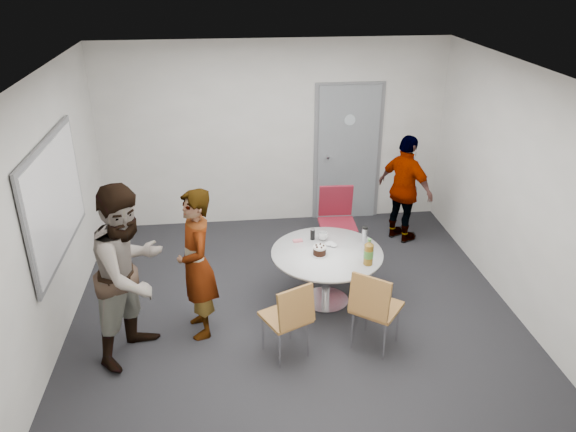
{
  "coord_description": "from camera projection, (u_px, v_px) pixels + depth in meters",
  "views": [
    {
      "loc": [
        -0.68,
        -5.32,
        3.74
      ],
      "look_at": [
        -0.05,
        0.25,
        1.1
      ],
      "focal_mm": 35.0,
      "sensor_mm": 36.0,
      "label": 1
    }
  ],
  "objects": [
    {
      "name": "floor",
      "position": [
        295.0,
        312.0,
        6.45
      ],
      "size": [
        5.0,
        5.0,
        0.0
      ],
      "primitive_type": "plane",
      "color": "black",
      "rests_on": "ground"
    },
    {
      "name": "ceiling",
      "position": [
        296.0,
        74.0,
        5.29
      ],
      "size": [
        5.0,
        5.0,
        0.0
      ],
      "primitive_type": "plane",
      "rotation": [
        3.14,
        0.0,
        0.0
      ],
      "color": "silver",
      "rests_on": "wall_back"
    },
    {
      "name": "wall_back",
      "position": [
        274.0,
        135.0,
        8.12
      ],
      "size": [
        5.0,
        0.0,
        5.0
      ],
      "primitive_type": "plane",
      "rotation": [
        1.57,
        0.0,
        0.0
      ],
      "color": "beige",
      "rests_on": "floor"
    },
    {
      "name": "wall_left",
      "position": [
        48.0,
        216.0,
        5.61
      ],
      "size": [
        0.0,
        5.0,
        5.0
      ],
      "primitive_type": "plane",
      "rotation": [
        1.57,
        0.0,
        1.57
      ],
      "color": "beige",
      "rests_on": "floor"
    },
    {
      "name": "wall_right",
      "position": [
        522.0,
        194.0,
        6.12
      ],
      "size": [
        0.0,
        5.0,
        5.0
      ],
      "primitive_type": "plane",
      "rotation": [
        1.57,
        0.0,
        -1.57
      ],
      "color": "beige",
      "rests_on": "floor"
    },
    {
      "name": "wall_front",
      "position": [
        343.0,
        361.0,
        3.62
      ],
      "size": [
        5.0,
        0.0,
        5.0
      ],
      "primitive_type": "plane",
      "rotation": [
        -1.57,
        0.0,
        0.0
      ],
      "color": "beige",
      "rests_on": "floor"
    },
    {
      "name": "door",
      "position": [
        348.0,
        154.0,
        8.35
      ],
      "size": [
        1.02,
        0.17,
        2.12
      ],
      "color": "gray",
      "rests_on": "wall_back"
    },
    {
      "name": "whiteboard",
      "position": [
        55.0,
        199.0,
        5.76
      ],
      "size": [
        0.04,
        1.9,
        1.25
      ],
      "color": "slate",
      "rests_on": "wall_left"
    },
    {
      "name": "table",
      "position": [
        329.0,
        259.0,
        6.4
      ],
      "size": [
        1.27,
        1.27,
        0.97
      ],
      "color": "silver",
      "rests_on": "floor"
    },
    {
      "name": "chair_near_left",
      "position": [
        290.0,
        314.0,
        5.49
      ],
      "size": [
        0.56,
        0.58,
        0.87
      ],
      "rotation": [
        0.0,
        0.0,
        0.45
      ],
      "color": "olive",
      "rests_on": "floor"
    },
    {
      "name": "chair_near_right",
      "position": [
        374.0,
        304.0,
        5.6
      ],
      "size": [
        0.63,
        0.64,
        0.92
      ],
      "rotation": [
        0.0,
        0.0,
        -0.67
      ],
      "color": "olive",
      "rests_on": "floor"
    },
    {
      "name": "chair_far",
      "position": [
        337.0,
        215.0,
        7.39
      ],
      "size": [
        0.49,
        0.53,
        0.98
      ],
      "rotation": [
        0.0,
        0.0,
        3.1
      ],
      "color": "maroon",
      "rests_on": "floor"
    },
    {
      "name": "person_main",
      "position": [
        197.0,
        264.0,
        5.79
      ],
      "size": [
        0.52,
        0.67,
        1.65
      ],
      "primitive_type": "imported",
      "rotation": [
        0.0,
        0.0,
        -1.35
      ],
      "color": "#A5C6EA",
      "rests_on": "floor"
    },
    {
      "name": "person_left",
      "position": [
        130.0,
        273.0,
        5.44
      ],
      "size": [
        1.07,
        1.13,
        1.85
      ],
      "primitive_type": "imported",
      "rotation": [
        0.0,
        0.0,
        1.02
      ],
      "color": "white",
      "rests_on": "floor"
    },
    {
      "name": "person_right",
      "position": [
        405.0,
        189.0,
        7.76
      ],
      "size": [
        0.81,
        0.96,
        1.54
      ],
      "primitive_type": "imported",
      "rotation": [
        0.0,
        0.0,
        2.16
      ],
      "color": "black",
      "rests_on": "floor"
    }
  ]
}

